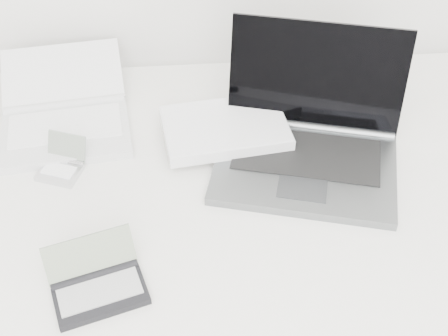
{
  "coord_description": "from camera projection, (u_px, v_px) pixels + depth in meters",
  "views": [
    {
      "loc": [
        -0.1,
        0.65,
        1.63
      ],
      "look_at": [
        -0.03,
        1.51,
        0.79
      ],
      "focal_mm": 50.0,
      "sensor_mm": 36.0,
      "label": 1
    }
  ],
  "objects": [
    {
      "name": "desk",
      "position": [
        237.0,
        190.0,
        1.31
      ],
      "size": [
        1.6,
        0.8,
        0.73
      ],
      "color": "white",
      "rests_on": "ground"
    },
    {
      "name": "laptop_large",
      "position": [
        282.0,
        137.0,
        1.3
      ],
      "size": [
        0.52,
        0.4,
        0.24
      ],
      "rotation": [
        0.0,
        0.0,
        -0.26
      ],
      "color": "slate",
      "rests_on": "desk"
    },
    {
      "name": "netbook_open_white",
      "position": [
        65.0,
        116.0,
        1.38
      ],
      "size": [
        0.31,
        0.38,
        0.08
      ],
      "rotation": [
        0.0,
        0.0,
        0.12
      ],
      "color": "silver",
      "rests_on": "desk"
    },
    {
      "name": "pda_silver",
      "position": [
        62.0,
        165.0,
        1.28
      ],
      "size": [
        0.11,
        0.11,
        0.07
      ],
      "rotation": [
        0.0,
        0.0,
        -0.36
      ],
      "color": "silver",
      "rests_on": "desk"
    },
    {
      "name": "palmtop_charcoal",
      "position": [
        98.0,
        285.0,
        1.06
      ],
      "size": [
        0.18,
        0.16,
        0.08
      ],
      "rotation": [
        0.0,
        0.0,
        0.29
      ],
      "color": "black",
      "rests_on": "desk"
    }
  ]
}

